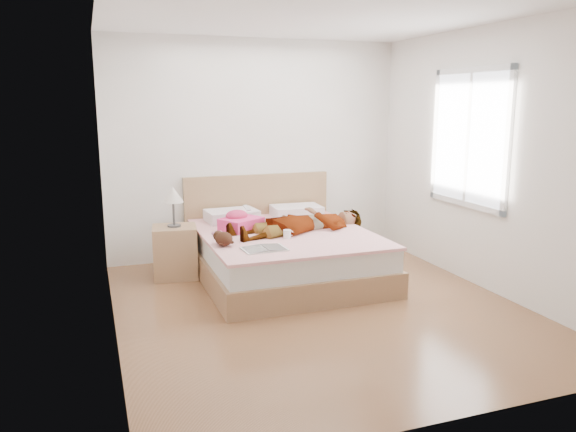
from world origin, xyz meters
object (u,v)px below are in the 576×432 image
at_px(woman, 302,219).
at_px(phone, 247,208).
at_px(bed, 282,251).
at_px(plush_toy, 223,238).
at_px(magazine, 264,249).
at_px(coffee_mug, 287,234).
at_px(towel, 240,222).
at_px(nightstand, 175,248).

bearing_deg(woman, phone, -141.64).
height_order(bed, plush_toy, bed).
xyz_separation_m(phone, magazine, (-0.13, -1.07, -0.19)).
relative_size(magazine, coffee_mug, 3.63).
xyz_separation_m(woman, phone, (-0.50, 0.40, 0.09)).
distance_m(bed, magazine, 0.86).
bearing_deg(magazine, plush_toy, 140.09).
height_order(bed, magazine, bed).
bearing_deg(woman, coffee_mug, -53.79).
xyz_separation_m(woman, bed, (-0.21, 0.05, -0.35)).
bearing_deg(coffee_mug, phone, 107.01).
relative_size(phone, bed, 0.05).
distance_m(coffee_mug, plush_toy, 0.69).
height_order(towel, magazine, towel).
relative_size(phone, coffee_mug, 0.90).
bearing_deg(phone, woman, -51.64).
relative_size(phone, plush_toy, 0.38).
bearing_deg(magazine, coffee_mug, 44.54).
xyz_separation_m(towel, magazine, (0.00, -0.88, -0.08)).
height_order(woman, bed, bed).
xyz_separation_m(plush_toy, nightstand, (-0.35, 0.77, -0.26)).
xyz_separation_m(woman, magazine, (-0.63, -0.67, -0.10)).
bearing_deg(bed, nightstand, 163.24).
xyz_separation_m(woman, plush_toy, (-0.96, -0.39, -0.04)).
height_order(bed, towel, bed).
distance_m(coffee_mug, nightstand, 1.27).
distance_m(phone, plush_toy, 0.92).
height_order(towel, coffee_mug, towel).
bearing_deg(bed, towel, 159.09).
bearing_deg(woman, plush_toy, -80.78).
height_order(phone, towel, phone).
height_order(woman, towel, woman).
bearing_deg(towel, plush_toy, -118.82).
bearing_deg(towel, woman, -18.26).
height_order(phone, plush_toy, phone).
bearing_deg(magazine, phone, 83.08).
bearing_deg(magazine, bed, 59.34).
bearing_deg(magazine, towel, 90.03).
xyz_separation_m(towel, plush_toy, (-0.33, -0.60, -0.01)).
distance_m(bed, coffee_mug, 0.47).
distance_m(magazine, plush_toy, 0.44).
distance_m(towel, plush_toy, 0.68).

